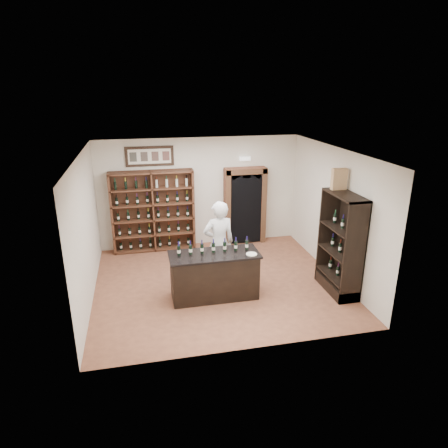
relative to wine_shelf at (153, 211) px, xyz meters
The scene contains 21 objects.
floor 2.89m from the wine_shelf, 60.87° to the right, with size 5.50×5.50×0.00m, color brown.
ceiling 3.28m from the wine_shelf, 60.87° to the right, with size 5.50×5.50×0.00m, color white.
wall_back 1.37m from the wine_shelf, ahead, with size 5.50×0.04×3.00m, color silver.
wall_left 2.78m from the wine_shelf, 121.86° to the right, with size 0.04×5.00×3.00m, color silver.
wall_right 4.69m from the wine_shelf, 29.94° to the right, with size 0.04×5.00×3.00m, color silver.
wine_shelf is the anchor object (origin of this frame).
framed_picture 1.46m from the wine_shelf, 90.00° to the left, with size 1.25×0.04×0.52m, color black.
arched_doorway 2.55m from the wine_shelf, ahead, with size 1.17×0.35×2.17m.
emergency_light 2.86m from the wine_shelf, ahead, with size 0.30×0.10×0.10m, color white.
tasting_counter 3.19m from the wine_shelf, 69.44° to the right, with size 1.88×0.78×1.00m.
counter_bottle_0 2.89m from the wine_shelf, 82.44° to the right, with size 0.07×0.07×0.30m.
counter_bottle_1 2.93m from the wine_shelf, 77.78° to the right, with size 0.07×0.07×0.30m.
counter_bottle_2 2.99m from the wine_shelf, 73.28° to the right, with size 0.07×0.07×0.30m.
counter_bottle_3 3.07m from the wine_shelf, 68.98° to the right, with size 0.07×0.07×0.30m.
counter_bottle_4 3.16m from the wine_shelf, 64.92° to the right, with size 0.07×0.07×0.30m.
counter_bottle_5 3.27m from the wine_shelf, 61.11° to the right, with size 0.07×0.07×0.30m.
counter_bottle_6 3.39m from the wine_shelf, 57.56° to the right, with size 0.07×0.07×0.30m.
side_cabinet 5.02m from the wine_shelf, 40.21° to the right, with size 0.48×1.20×2.20m.
shopkeeper 2.69m from the wine_shelf, 60.42° to the right, with size 0.71×0.47×1.95m, color silver.
plate 3.65m from the wine_shelf, 59.58° to the right, with size 0.23×0.23×0.02m, color silver.
wine_crate 4.95m from the wine_shelf, 36.69° to the right, with size 0.32×0.13×0.45m, color tan.
Camera 1 is at (-1.62, -8.06, 4.32)m, focal length 32.00 mm.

